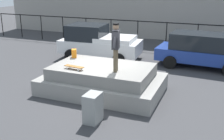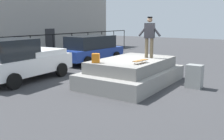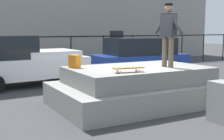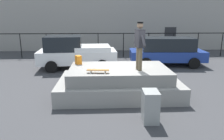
% 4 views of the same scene
% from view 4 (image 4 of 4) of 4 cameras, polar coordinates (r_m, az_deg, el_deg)
% --- Properties ---
extents(ground_plane, '(60.00, 60.00, 0.00)m').
position_cam_4_polar(ground_plane, '(8.65, 1.90, -6.11)').
color(ground_plane, '#38383A').
extents(concrete_ledge, '(4.60, 2.88, 1.05)m').
position_cam_4_polar(concrete_ledge, '(8.50, 1.76, -3.10)').
color(concrete_ledge, gray).
rests_on(concrete_ledge, ground_plane).
extents(skateboarder, '(0.33, 0.96, 1.73)m').
position_cam_4_polar(skateboarder, '(7.87, 7.28, 7.14)').
color(skateboarder, brown).
rests_on(skateboarder, concrete_ledge).
extents(skateboard, '(0.79, 0.29, 0.12)m').
position_cam_4_polar(skateboard, '(7.55, -3.73, -0.05)').
color(skateboard, brown).
rests_on(skateboard, concrete_ledge).
extents(backpack, '(0.31, 0.34, 0.35)m').
position_cam_4_polar(backpack, '(9.02, -8.84, 2.65)').
color(backpack, orange).
rests_on(backpack, concrete_ledge).
extents(car_white_pickup_near, '(4.52, 2.41, 1.87)m').
position_cam_4_polar(car_white_pickup_near, '(12.77, -9.73, 4.67)').
color(car_white_pickup_near, white).
rests_on(car_white_pickup_near, ground_plane).
extents(car_blue_hatchback_mid, '(4.55, 2.35, 1.70)m').
position_cam_4_polar(car_blue_hatchback_mid, '(13.72, 14.22, 4.98)').
color(car_blue_hatchback_mid, navy).
rests_on(car_blue_hatchback_mid, ground_plane).
extents(utility_box, '(0.46, 0.61, 0.93)m').
position_cam_4_polar(utility_box, '(6.41, 10.05, -9.39)').
color(utility_box, gray).
rests_on(utility_box, ground_plane).
extents(fence_row, '(24.06, 0.06, 1.77)m').
position_cam_4_polar(fence_row, '(15.86, -0.31, 7.75)').
color(fence_row, black).
rests_on(fence_row, ground_plane).
extents(warehouse_building, '(27.15, 6.92, 5.56)m').
position_cam_4_polar(warehouse_building, '(22.11, -1.04, 13.68)').
color(warehouse_building, gray).
rests_on(warehouse_building, ground_plane).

